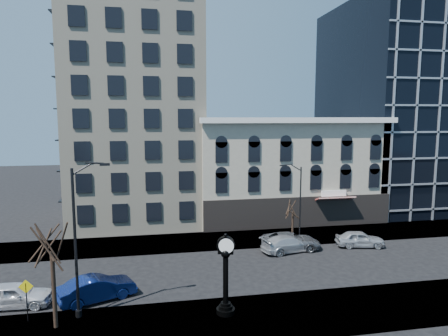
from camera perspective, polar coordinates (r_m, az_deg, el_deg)
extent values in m
plane|color=black|center=(33.59, -2.18, -14.62)|extent=(160.00, 160.00, 0.00)
cube|color=gray|center=(41.04, -3.83, -10.42)|extent=(160.00, 6.00, 0.12)
cube|color=gray|center=(26.41, 0.50, -20.89)|extent=(160.00, 6.00, 0.12)
cube|color=beige|center=(50.30, -12.57, 14.50)|extent=(15.00, 15.00, 38.00)
cube|color=#B3AB94|center=(50.08, 8.79, -0.30)|extent=(22.00, 10.00, 12.00)
cube|color=white|center=(44.78, 11.14, 6.72)|extent=(22.60, 0.80, 0.60)
cube|color=black|center=(46.18, 10.76, -6.28)|extent=(22.00, 0.30, 3.60)
cube|color=maroon|center=(46.94, 15.62, -4.21)|extent=(4.50, 1.18, 0.55)
cube|color=black|center=(63.40, 24.87, 7.94)|extent=(20.00, 20.00, 28.00)
cylinder|color=black|center=(26.97, 0.23, -19.72)|extent=(1.19, 1.19, 0.32)
cylinder|color=black|center=(26.85, 0.23, -19.20)|extent=(0.87, 0.87, 0.22)
cylinder|color=black|center=(26.76, 0.23, -18.83)|extent=(0.65, 0.65, 0.17)
cylinder|color=black|center=(26.08, 0.23, -15.59)|extent=(0.35, 0.35, 3.14)
sphere|color=black|center=(25.48, 0.24, -12.11)|extent=(0.61, 0.61, 0.61)
cube|color=black|center=(25.44, 0.24, -11.88)|extent=(1.00, 0.50, 0.27)
cylinder|color=black|center=(25.30, 0.24, -10.95)|extent=(1.18, 0.65, 1.12)
cylinder|color=white|center=(25.13, 0.32, -11.08)|extent=(0.92, 0.29, 0.95)
cylinder|color=white|center=(25.48, 0.16, -10.83)|extent=(0.92, 0.29, 0.95)
sphere|color=black|center=(25.11, 0.24, -9.55)|extent=(0.22, 0.22, 0.22)
cylinder|color=black|center=(26.44, -20.47, -10.17)|extent=(0.17, 0.17, 9.38)
cylinder|color=black|center=(28.07, -20.04, -18.92)|extent=(0.39, 0.39, 0.44)
cube|color=black|center=(25.39, -16.29, 0.51)|extent=(0.62, 0.31, 0.15)
cylinder|color=black|center=(40.96, 10.84, -5.05)|extent=(0.14, 0.14, 7.50)
cylinder|color=black|center=(41.86, 10.72, -9.84)|extent=(0.31, 0.31, 0.35)
cube|color=black|center=(40.02, 8.64, 0.35)|extent=(0.51, 0.27, 0.12)
cylinder|color=#302218|center=(26.46, -23.12, -15.72)|extent=(0.25, 0.25, 4.66)
cylinder|color=#302218|center=(41.59, 9.77, -8.12)|extent=(0.22, 0.22, 2.88)
cylinder|color=black|center=(28.30, -26.34, -16.80)|extent=(0.07, 0.07, 2.43)
cube|color=yellow|center=(27.92, -26.46, -14.93)|extent=(0.86, 0.08, 0.86)
imported|color=silver|center=(31.05, -27.76, -15.75)|extent=(4.87, 2.17, 1.63)
imported|color=#0C194C|center=(29.89, -17.68, -16.06)|extent=(5.48, 3.69, 1.71)
imported|color=#595B60|center=(39.26, 9.51, -10.24)|extent=(5.98, 3.55, 1.56)
imported|color=#A5A8AD|center=(38.48, 9.18, -10.61)|extent=(5.66, 3.33, 1.54)
imported|color=#A5A8AD|center=(41.50, 18.84, -9.57)|extent=(4.85, 2.69, 1.56)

